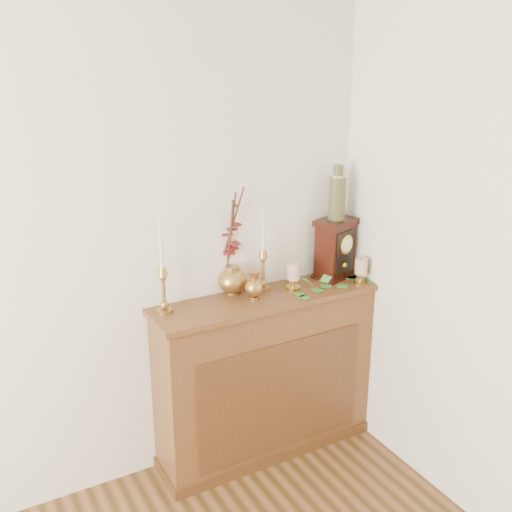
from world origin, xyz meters
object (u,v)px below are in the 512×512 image
bud_vase (254,286)px  mantel_clock (335,249)px  ginger_jar (230,244)px  ceramic_vase (337,195)px  candlestick_left (163,283)px  candlestick_center (263,263)px

bud_vase → mantel_clock: mantel_clock is taller
ginger_jar → ceramic_vase: (0.60, -0.09, 0.21)m
candlestick_left → mantel_clock: 1.01m
bud_vase → ginger_jar: 0.25m
candlestick_left → candlestick_center: (0.56, 0.02, -0.01)m
candlestick_center → ginger_jar: ginger_jar is taller
bud_vase → mantel_clock: bearing=7.1°
candlestick_center → ginger_jar: size_ratio=0.79×
candlestick_left → bud_vase: candlestick_left is taller
ginger_jar → bud_vase: bearing=-73.7°
candlestick_left → bud_vase: (0.46, -0.07, -0.08)m
bud_vase → mantel_clock: 0.56m
candlestick_center → ceramic_vase: ceramic_vase is taller
candlestick_left → mantel_clock: (1.01, -0.00, 0.01)m
bud_vase → mantel_clock: size_ratio=0.46×
bud_vase → ceramic_vase: (0.55, 0.07, 0.39)m
ceramic_vase → bud_vase: bearing=-172.5°
ceramic_vase → candlestick_center: bearing=177.3°
bud_vase → candlestick_center: bearing=41.8°
bud_vase → ginger_jar: size_ratio=0.27×
candlestick_left → ginger_jar: (0.41, 0.10, 0.10)m
candlestick_left → ginger_jar: ginger_jar is taller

